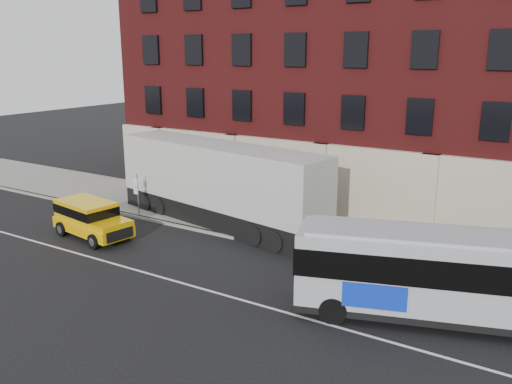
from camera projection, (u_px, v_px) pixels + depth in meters
The scene contains 9 objects.
ground at pixel (188, 292), 21.02m from camera, with size 120.00×120.00×0.00m, color black.
sidewalk at pixel (296, 228), 28.39m from camera, with size 60.00×6.00×0.15m, color gray.
kerb at pixel (267, 244), 25.93m from camera, with size 60.00×0.25×0.15m, color gray.
lane_line at pixel (196, 287), 21.43m from camera, with size 60.00×0.12×0.01m, color silver.
building at pixel (358, 76), 32.99m from camera, with size 30.00×12.10×15.00m.
sign_pole at pixel (137, 192), 30.03m from camera, with size 0.30×0.20×2.50m.
city_bus at pixel (471, 276), 18.15m from camera, with size 11.88×5.97×3.20m.
yellow_suv at pixel (90, 217), 27.00m from camera, with size 4.84×2.60×1.80m.
shipping_container at pixel (219, 185), 28.67m from camera, with size 13.38×4.90×4.37m.
Camera 1 is at (12.46, -15.02, 9.12)m, focal length 37.84 mm.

